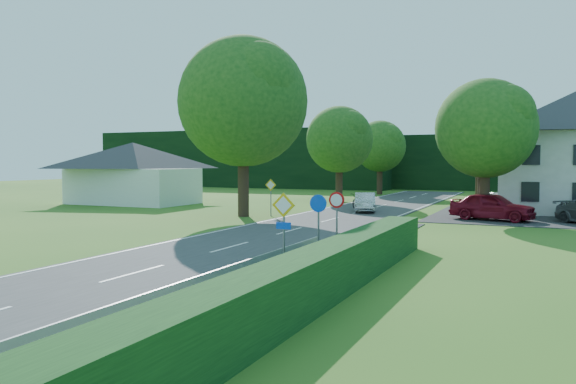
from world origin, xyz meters
The scene contains 27 objects.
road centered at (0.00, 20.00, 0.02)m, with size 7.00×80.00×0.04m, color #323234.
footpath centered at (4.95, 2.00, 0.02)m, with size 1.50×44.00×0.04m, color #262629.
parking_pad centered at (12.00, 33.00, 0.02)m, with size 14.00×16.00×0.04m, color #262629.
line_edge_left centered at (-3.25, 20.00, 0.04)m, with size 0.12×80.00×0.01m, color white.
line_edge_right centered at (3.25, 20.00, 0.04)m, with size 0.12×80.00×0.01m, color white.
line_centre centered at (0.00, 20.00, 0.04)m, with size 0.12×80.00×0.01m, color white, non-canonical shape.
guardrail centered at (3.85, -1.00, 0.34)m, with size 0.12×26.00×0.69m, color silver, non-canonical shape.
hedge_right centered at (6.50, 0.00, 0.65)m, with size 1.20×30.00×1.30m, color black.
tree_main centered at (-6.00, 24.00, 5.82)m, with size 9.40×9.40×11.64m, color #194915, non-canonical shape.
tree_left_far centered at (-5.00, 40.00, 4.29)m, with size 7.00×7.00×8.58m, color #194915, non-canonical shape.
tree_right_far centered at (7.00, 42.00, 4.54)m, with size 7.40×7.40×9.09m, color #194915, non-canonical shape.
tree_left_back centered at (-4.50, 52.00, 4.04)m, with size 6.60×6.60×8.07m, color #194915, non-canonical shape.
tree_right_back centered at (6.00, 50.00, 3.78)m, with size 6.20×6.20×7.56m, color #194915, non-canonical shape.
tree_right_mid centered at (8.50, 28.00, 4.29)m, with size 7.00×7.00×8.58m, color #194915, non-canonical shape.
treeline_left centered at (-28.00, 62.00, 4.00)m, with size 44.00×6.00×8.00m, color black.
treeline_right centered at (8.00, 66.00, 3.50)m, with size 30.00×5.00×7.00m, color black.
bungalow_left centered at (-20.00, 30.00, 2.71)m, with size 11.00×6.50×5.20m.
streetlight centered at (8.06, 30.00, 4.46)m, with size 2.03×0.18×8.00m.
sign_priority_right centered at (4.30, 7.98, 1.80)m, with size 0.78×0.09×2.59m.
sign_roundabout centered at (4.30, 10.98, 1.67)m, with size 0.64×0.08×2.37m.
sign_speed_limit centered at (4.30, 12.97, 1.77)m, with size 0.64×0.11×2.37m.
sign_priority_left centered at (-4.50, 24.98, 1.72)m, with size 0.78×0.09×2.44m.
moving_car centered at (0.30, 30.35, 0.70)m, with size 1.41×4.03×1.33m, color silver.
motorcycle centered at (-1.20, 33.37, 0.59)m, with size 0.73×2.10×1.10m, color black.
parked_car_red centered at (8.98, 27.85, 0.88)m, with size 1.98×4.91×1.67m, color maroon.
parked_car_silver_a centered at (9.07, 34.12, 0.71)m, with size 1.43×4.09×1.35m, color #A0A0A4.
parasol centered at (13.26, 33.41, 1.03)m, with size 2.17×2.21×1.99m, color red.
Camera 1 is at (11.67, -7.95, 3.55)m, focal length 35.00 mm.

